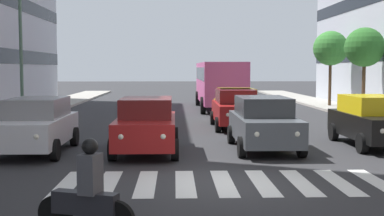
# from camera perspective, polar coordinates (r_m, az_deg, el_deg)

# --- Properties ---
(ground_plane) EXTENTS (180.00, 180.00, 0.00)m
(ground_plane) POSITION_cam_1_polar(r_m,az_deg,el_deg) (12.11, 3.54, -8.29)
(ground_plane) COLOR #2D2D30
(crosswalk_markings) EXTENTS (7.65, 2.80, 0.01)m
(crosswalk_markings) POSITION_cam_1_polar(r_m,az_deg,el_deg) (12.11, 3.54, -8.27)
(crosswalk_markings) COLOR silver
(crosswalk_markings) RESTS_ON ground_plane
(car_0) EXTENTS (2.02, 4.44, 1.72)m
(car_0) POSITION_cam_1_polar(r_m,az_deg,el_deg) (18.56, 19.40, -1.30)
(car_0) COLOR black
(car_0) RESTS_ON ground_plane
(car_1) EXTENTS (2.02, 4.44, 1.72)m
(car_1) POSITION_cam_1_polar(r_m,az_deg,el_deg) (16.92, 7.93, -1.63)
(car_1) COLOR #474C51
(car_1) RESTS_ON ground_plane
(car_2) EXTENTS (2.02, 4.44, 1.72)m
(car_2) POSITION_cam_1_polar(r_m,az_deg,el_deg) (16.28, -5.08, -1.84)
(car_2) COLOR maroon
(car_2) RESTS_ON ground_plane
(car_3) EXTENTS (2.02, 4.44, 1.72)m
(car_3) POSITION_cam_1_polar(r_m,az_deg,el_deg) (16.89, -16.84, -1.79)
(car_3) COLOR silver
(car_3) RESTS_ON ground_plane
(car_row2_0) EXTENTS (2.02, 4.44, 1.72)m
(car_row2_0) POSITION_cam_1_polar(r_m,az_deg,el_deg) (22.85, 4.84, -0.02)
(car_row2_0) COLOR maroon
(car_row2_0) RESTS_ON ground_plane
(car_row2_1) EXTENTS (2.02, 4.44, 1.72)m
(car_row2_1) POSITION_cam_1_polar(r_m,az_deg,el_deg) (23.89, 4.96, 0.17)
(car_row2_1) COLOR gold
(car_row2_1) RESTS_ON ground_plane
(bus_behind_traffic) EXTENTS (2.78, 10.50, 3.00)m
(bus_behind_traffic) POSITION_cam_1_polar(r_m,az_deg,el_deg) (33.40, 3.03, 3.08)
(bus_behind_traffic) COLOR #DB5193
(bus_behind_traffic) RESTS_ON ground_plane
(motorcycle_with_rider) EXTENTS (1.64, 0.66, 1.57)m
(motorcycle_with_rider) POSITION_cam_1_polar(r_m,az_deg,el_deg) (8.46, -11.58, -9.48)
(motorcycle_with_rider) COLOR black
(motorcycle_with_rider) RESTS_ON ground_plane
(street_lamp_right) EXTENTS (2.37, 0.28, 7.25)m
(street_lamp_right) POSITION_cam_1_polar(r_m,az_deg,el_deg) (26.79, -17.77, 8.22)
(street_lamp_right) COLOR #4C6B56
(street_lamp_right) RESTS_ON sidewalk_right
(street_tree_2) EXTENTS (2.23, 2.23, 4.80)m
(street_tree_2) POSITION_cam_1_polar(r_m,az_deg,el_deg) (30.79, 18.59, 6.37)
(street_tree_2) COLOR #513823
(street_tree_2) RESTS_ON sidewalk_left
(street_tree_3) EXTENTS (2.31, 2.31, 4.98)m
(street_tree_3) POSITION_cam_1_polar(r_m,az_deg,el_deg) (35.74, 15.12, 6.38)
(street_tree_3) COLOR #513823
(street_tree_3) RESTS_ON sidewalk_left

